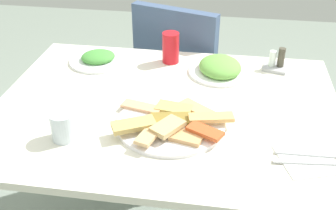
% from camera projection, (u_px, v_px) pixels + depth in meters
% --- Properties ---
extents(dining_table, '(1.14, 0.87, 0.75)m').
position_uv_depth(dining_table, '(166.00, 126.00, 1.42)').
color(dining_table, silver).
rests_on(dining_table, ground_plane).
extents(dining_chair, '(0.53, 0.53, 0.90)m').
position_uv_depth(dining_chair, '(183.00, 79.00, 2.05)').
color(dining_chair, '#455A7E').
rests_on(dining_chair, ground_plane).
extents(pide_platter, '(0.37, 0.34, 0.05)m').
position_uv_depth(pide_platter, '(171.00, 122.00, 1.27)').
color(pide_platter, white).
rests_on(pide_platter, dining_table).
extents(salad_plate_greens, '(0.24, 0.24, 0.06)m').
position_uv_depth(salad_plate_greens, '(220.00, 68.00, 1.56)').
color(salad_plate_greens, white).
rests_on(salad_plate_greens, dining_table).
extents(salad_plate_rice, '(0.23, 0.23, 0.04)m').
position_uv_depth(salad_plate_rice, '(98.00, 58.00, 1.65)').
color(salad_plate_rice, white).
rests_on(salad_plate_rice, dining_table).
extents(soda_can, '(0.08, 0.08, 0.12)m').
position_uv_depth(soda_can, '(171.00, 48.00, 1.62)').
color(soda_can, red).
rests_on(soda_can, dining_table).
extents(drinking_glass, '(0.07, 0.07, 0.09)m').
position_uv_depth(drinking_glass, '(63.00, 126.00, 1.20)').
color(drinking_glass, silver).
rests_on(drinking_glass, dining_table).
extents(paper_napkin, '(0.19, 0.19, 0.00)m').
position_uv_depth(paper_napkin, '(307.00, 159.00, 1.13)').
color(paper_napkin, white).
rests_on(paper_napkin, dining_table).
extents(fork, '(0.19, 0.03, 0.00)m').
position_uv_depth(fork, '(308.00, 162.00, 1.12)').
color(fork, silver).
rests_on(fork, paper_napkin).
extents(spoon, '(0.17, 0.02, 0.00)m').
position_uv_depth(spoon, '(307.00, 154.00, 1.15)').
color(spoon, silver).
rests_on(spoon, paper_napkin).
extents(condiment_caddy, '(0.11, 0.11, 0.09)m').
position_uv_depth(condiment_caddy, '(276.00, 63.00, 1.59)').
color(condiment_caddy, '#B2B2B7').
rests_on(condiment_caddy, dining_table).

